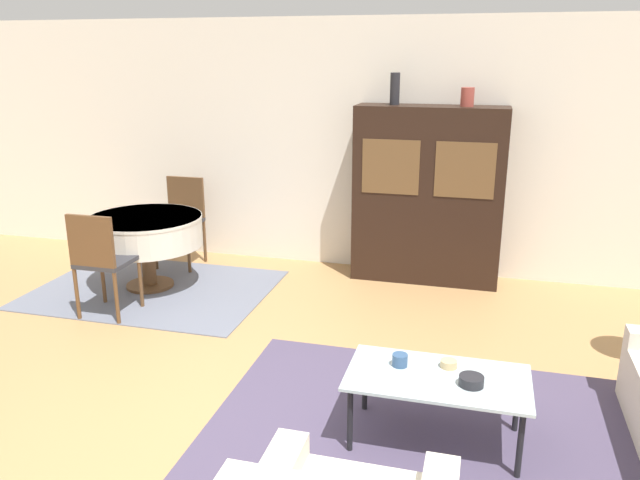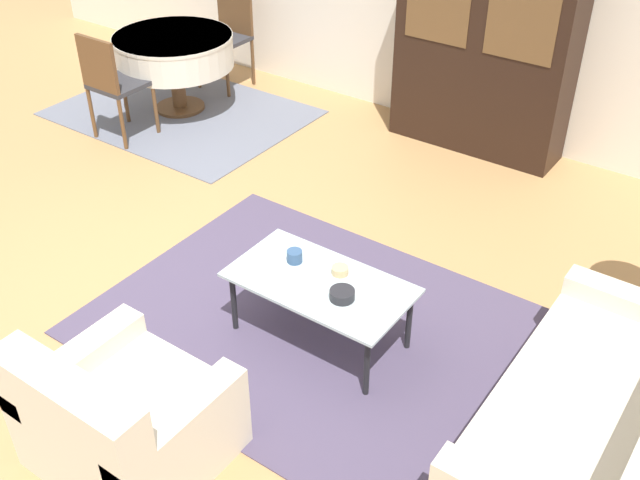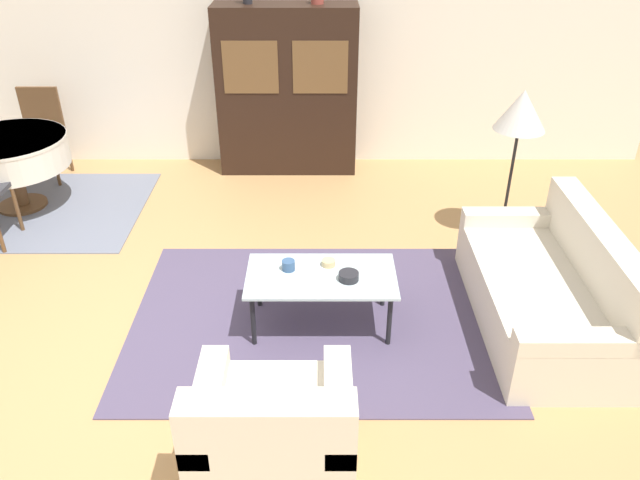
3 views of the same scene
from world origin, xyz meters
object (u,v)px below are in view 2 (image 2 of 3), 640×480
at_px(couch, 603,426).
at_px(armchair, 123,420).
at_px(display_cabinet, 485,48).
at_px(bowl_small, 340,270).
at_px(dining_chair_near, 111,80).
at_px(coffee_table, 320,287).
at_px(bowl, 342,295).
at_px(dining_table, 174,51).
at_px(cup, 295,256).
at_px(dining_chair_far, 229,31).

distance_m(couch, armchair, 2.41).
xyz_separation_m(display_cabinet, bowl_small, (0.43, -2.81, -0.44)).
distance_m(dining_chair_near, bowl_small, 3.31).
relative_size(coffee_table, bowl, 7.46).
height_order(dining_chair_near, bowl_small, dining_chair_near).
bearing_deg(dining_table, dining_chair_near, -90.00).
relative_size(couch, bowl, 12.13).
height_order(coffee_table, dining_table, dining_table).
relative_size(armchair, cup, 9.26).
height_order(dining_table, bowl_small, dining_table).
bearing_deg(dining_chair_near, bowl, -20.39).
height_order(dining_table, bowl, dining_table).
relative_size(dining_table, bowl, 7.73).
xyz_separation_m(dining_table, bowl, (3.28, -2.01, -0.12)).
distance_m(display_cabinet, bowl, 3.09).
bearing_deg(dining_chair_far, dining_chair_near, 90.00).
bearing_deg(cup, dining_table, 146.58).
bearing_deg(coffee_table, cup, 163.55).
bearing_deg(dining_chair_far, armchair, 124.63).
bearing_deg(bowl, cup, 163.42).
bearing_deg(armchair, couch, 34.49).
height_order(display_cabinet, dining_table, display_cabinet).
distance_m(display_cabinet, dining_chair_far, 2.74).
bearing_deg(coffee_table, bowl, -16.74).
xyz_separation_m(armchair, display_cabinet, (-0.10, 4.28, 0.62)).
bearing_deg(dining_chair_near, armchair, -41.62).
bearing_deg(couch, dining_chair_near, 76.72).
bearing_deg(dining_table, display_cabinet, 20.16).
bearing_deg(dining_chair_near, dining_chair_far, 90.00).
height_order(coffee_table, bowl, bowl).
xyz_separation_m(couch, coffee_table, (-1.71, -0.03, 0.12)).
height_order(cup, bowl_small, cup).
height_order(display_cabinet, bowl, display_cabinet).
distance_m(cup, bowl, 0.46).
height_order(coffee_table, bowl_small, bowl_small).
height_order(armchair, dining_chair_far, dining_chair_far).
distance_m(armchair, dining_chair_far, 4.96).
bearing_deg(dining_chair_far, bowl, 139.60).
distance_m(couch, dining_table, 5.18).
height_order(coffee_table, dining_chair_far, dining_chair_far).
bearing_deg(display_cabinet, cup, -87.43).
relative_size(bowl, bowl_small, 1.43).
xyz_separation_m(couch, dining_table, (-4.80, 1.92, 0.31)).
xyz_separation_m(armchair, cup, (0.03, 1.41, 0.20)).
relative_size(coffee_table, display_cabinet, 0.60).
bearing_deg(bowl, couch, 3.28).
bearing_deg(dining_chair_near, cup, -20.96).
distance_m(dining_table, bowl_small, 3.63).
bearing_deg(dining_chair_far, coffee_table, 138.45).
relative_size(coffee_table, bowl_small, 10.66).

